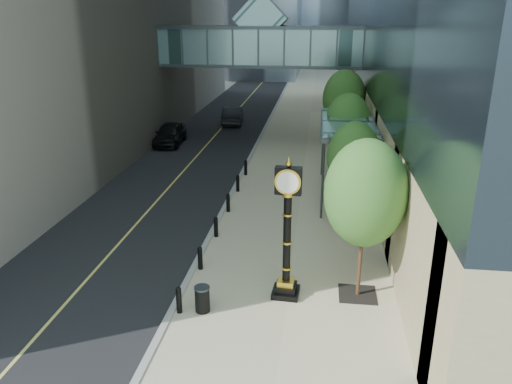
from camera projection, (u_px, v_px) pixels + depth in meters
The scene contains 13 objects.
ground at pixel (252, 337), 16.34m from camera, with size 320.00×320.00×0.00m, color gray.
road at pixel (238, 110), 54.52m from camera, with size 8.00×180.00×0.02m, color black.
sidewalk at pixel (311, 112), 53.56m from camera, with size 8.00×180.00×0.06m, color tan.
curb at pixel (274, 111), 54.03m from camera, with size 0.25×180.00×0.07m, color gray.
skywalk at pixel (261, 43), 40.24m from camera, with size 17.00×4.20×5.80m.
entrance_canopy at pixel (348, 125), 27.58m from camera, with size 3.00×8.00×4.38m.
bollard_row at pixel (222, 215), 24.89m from camera, with size 0.20×16.20×0.90m.
street_trees at pixel (348, 124), 29.00m from camera, with size 3.04×28.66×6.25m.
street_clock at pixel (287, 240), 17.90m from camera, with size 1.04×1.04×5.21m.
trash_bin at pixel (202, 300), 17.51m from camera, with size 0.52×0.52×0.90m, color black.
pedestrian at pixel (343, 204), 25.41m from camera, with size 0.57×0.37×1.56m, color #ADA79E.
car_near at pixel (170, 134), 40.10m from camera, with size 2.01×5.00×1.70m, color black.
car_far at pixel (233, 115), 47.59m from camera, with size 1.74×4.98×1.64m, color black.
Camera 1 is at (1.89, -13.65, 9.99)m, focal length 35.00 mm.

